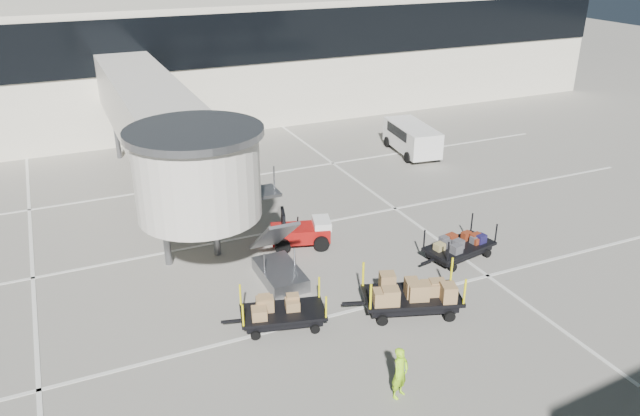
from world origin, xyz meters
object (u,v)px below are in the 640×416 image
Objects in this scene: box_cart_near at (412,295)px; box_cart_far at (284,312)px; ground_worker at (400,373)px; minivan at (411,136)px; suitcase_cart at (459,247)px; baggage_tug at (302,232)px.

box_cart_near is 4.47m from box_cart_far.
minivan is (11.68, 18.30, 0.22)m from ground_worker.
suitcase_cart is 1.02× the size of box_cart_far.
ground_worker is at bearing -115.43° from minivan.
box_cart_far is (-2.82, -5.19, -0.08)m from baggage_tug.
baggage_tug reaches higher than box_cart_far.
ground_worker is at bearing -55.84° from box_cart_far.
box_cart_far is at bearing -102.27° from baggage_tug.
box_cart_far is at bearing 85.74° from ground_worker.
minivan is (10.58, 8.49, 0.44)m from baggage_tug.
suitcase_cart is 13.32m from minivan.
box_cart_near is at bearing 29.14° from ground_worker.
box_cart_near is 0.88× the size of minivan.
minivan is at bearing 32.81° from ground_worker.
baggage_tug is 13.57m from minivan.
box_cart_near is (1.53, -6.23, 0.06)m from baggage_tug.
minivan is (5.29, 12.21, 0.51)m from suitcase_cart.
suitcase_cart is 0.76× the size of minivan.
ground_worker is (-1.10, -9.81, 0.22)m from baggage_tug.
ground_worker is 21.71m from minivan.
box_cart_far is 4.94m from ground_worker.
ground_worker is at bearing -80.15° from baggage_tug.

